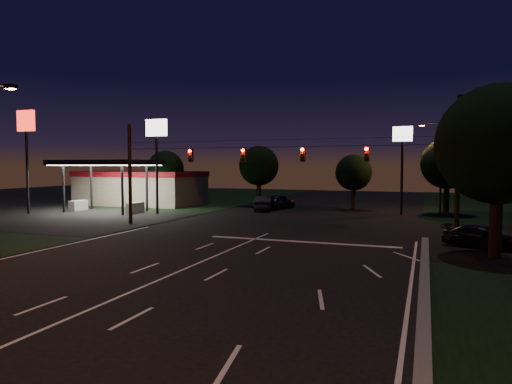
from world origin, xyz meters
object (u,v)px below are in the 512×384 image
at_px(car_oncoming_a, 278,202).
at_px(car_oncoming_b, 263,203).
at_px(tree_right_near, 498,146).
at_px(utility_pole_right, 456,241).
at_px(car_cross, 483,237).

xyz_separation_m(car_oncoming_a, car_oncoming_b, (-0.90, -2.49, -0.01)).
height_order(tree_right_near, car_oncoming_a, tree_right_near).
bearing_deg(utility_pole_right, car_oncoming_a, 135.51).
xyz_separation_m(utility_pole_right, car_cross, (1.27, -2.00, 0.63)).
xyz_separation_m(car_oncoming_b, car_cross, (18.98, -16.02, -0.16)).
distance_m(utility_pole_right, car_cross, 2.45).
relative_size(utility_pole_right, car_oncoming_a, 1.94).
xyz_separation_m(car_oncoming_a, car_cross, (18.08, -18.51, -0.16)).
distance_m(utility_pole_right, car_oncoming_a, 23.57).
distance_m(car_oncoming_b, car_cross, 24.83).
relative_size(tree_right_near, car_oncoming_b, 1.84).
distance_m(car_oncoming_a, car_oncoming_b, 2.65).
distance_m(car_oncoming_a, car_cross, 25.87).
distance_m(tree_right_near, car_cross, 5.80).
bearing_deg(tree_right_near, car_oncoming_b, 135.56).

